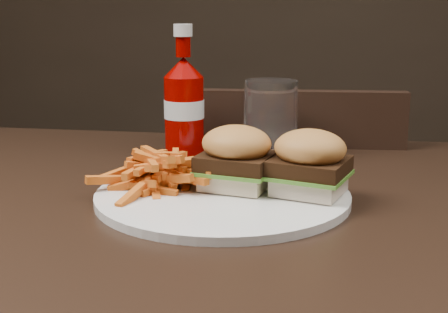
% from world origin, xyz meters
% --- Properties ---
extents(dining_table, '(1.20, 0.80, 0.04)m').
position_xyz_m(dining_table, '(0.00, 0.00, 0.73)').
color(dining_table, black).
rests_on(dining_table, ground).
extents(chair_far, '(0.41, 0.41, 0.04)m').
position_xyz_m(chair_far, '(0.16, 0.50, 0.43)').
color(chair_far, black).
rests_on(chair_far, ground).
extents(plate, '(0.30, 0.30, 0.01)m').
position_xyz_m(plate, '(0.11, 0.03, 0.76)').
color(plate, white).
rests_on(plate, dining_table).
extents(sandwich_half_a, '(0.09, 0.08, 0.02)m').
position_xyz_m(sandwich_half_a, '(0.12, 0.04, 0.77)').
color(sandwich_half_a, '#FCD9BC').
rests_on(sandwich_half_a, plate).
extents(sandwich_half_b, '(0.09, 0.09, 0.02)m').
position_xyz_m(sandwich_half_b, '(0.21, 0.03, 0.77)').
color(sandwich_half_b, beige).
rests_on(sandwich_half_b, plate).
extents(fries_pile, '(0.15, 0.15, 0.05)m').
position_xyz_m(fries_pile, '(0.03, 0.03, 0.78)').
color(fries_pile, '#D1562A').
rests_on(fries_pile, plate).
extents(ketchup_bottle, '(0.06, 0.06, 0.12)m').
position_xyz_m(ketchup_bottle, '(0.01, 0.24, 0.81)').
color(ketchup_bottle, '#860200').
rests_on(ketchup_bottle, dining_table).
extents(tumbler, '(0.09, 0.09, 0.12)m').
position_xyz_m(tumbler, '(0.14, 0.24, 0.81)').
color(tumbler, white).
rests_on(tumbler, dining_table).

